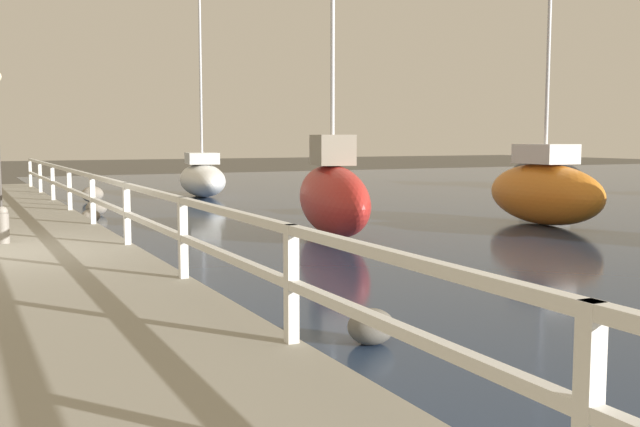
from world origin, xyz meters
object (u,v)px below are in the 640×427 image
(mooring_bollard, at_px, (3,225))
(sailboat_white, at_px, (202,178))
(sailboat_black, at_px, (545,171))
(sailboat_orange, at_px, (544,190))
(sailboat_red, at_px, (332,196))

(mooring_bollard, xyz_separation_m, sailboat_white, (7.14, 12.14, 0.02))
(mooring_bollard, bearing_deg, sailboat_black, 26.51)
(sailboat_white, distance_m, sailboat_orange, 12.73)
(sailboat_black, bearing_deg, sailboat_orange, -115.96)
(sailboat_white, relative_size, sailboat_black, 1.36)
(sailboat_black, xyz_separation_m, sailboat_red, (-15.17, -10.10, 0.15))
(sailboat_white, relative_size, sailboat_red, 1.49)
(sailboat_white, bearing_deg, mooring_bollard, -111.15)
(sailboat_orange, height_order, sailboat_black, sailboat_orange)
(sailboat_orange, bearing_deg, mooring_bollard, -175.89)
(sailboat_black, height_order, sailboat_red, sailboat_red)
(mooring_bollard, bearing_deg, sailboat_orange, 1.37)
(sailboat_red, bearing_deg, sailboat_black, 45.88)
(mooring_bollard, relative_size, sailboat_orange, 0.07)
(sailboat_black, distance_m, sailboat_red, 18.23)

